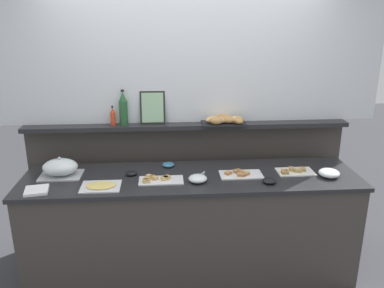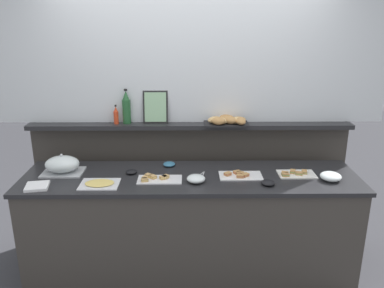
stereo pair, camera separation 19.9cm
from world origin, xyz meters
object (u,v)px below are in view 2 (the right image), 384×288
Objects in this scene: hot_sauce_bottle at (116,116)px; serving_cloche at (62,165)px; condiment_bowl_cream at (268,183)px; serving_tongs at (201,176)px; bread_basket at (228,120)px; condiment_bowl_red at (131,172)px; framed_picture at (155,107)px; napkin_stack at (37,186)px; sandwich_platter_rear at (295,174)px; wine_bottle_green at (126,108)px; glass_bowl_medium at (331,177)px; condiment_bowl_dark at (169,164)px; cold_cuts_platter at (100,184)px; sandwich_platter_side at (240,175)px; sandwich_platter_front at (157,179)px; glass_bowl_large at (196,179)px.

serving_cloche is at bearing -136.43° from hot_sauce_bottle.
serving_tongs is (-0.52, 0.18, -0.01)m from condiment_bowl_cream.
serving_cloche is at bearing 171.07° from condiment_bowl_cream.
condiment_bowl_red is at bearing -156.11° from bread_basket.
framed_picture reaches higher than condiment_bowl_cream.
bread_basket reaches higher than serving_cloche.
serving_cloche is 2.00× the size of napkin_stack.
hot_sauce_bottle is at bearing 148.23° from serving_tongs.
wine_bottle_green is at bearing 162.04° from sandwich_platter_rear.
glass_bowl_medium is at bearing 2.94° from napkin_stack.
napkin_stack is at bearing -177.06° from glass_bowl_medium.
framed_picture reaches higher than condiment_bowl_dark.
glass_bowl_medium is 1.63m from framed_picture.
cold_cuts_platter is 0.90× the size of serving_cloche.
condiment_bowl_cream reaches higher than sandwich_platter_rear.
condiment_bowl_red is at bearing 175.44° from sandwich_platter_side.
serving_tongs is 0.59× the size of wine_bottle_green.
cold_cuts_platter is (-0.45, -0.09, -0.00)m from sandwich_platter_front.
serving_tongs is at bearing -51.46° from framed_picture.
condiment_bowl_red is (-0.23, 0.14, 0.01)m from sandwich_platter_front.
sandwich_platter_side reaches higher than cold_cuts_platter.
napkin_stack is at bearing -158.21° from condiment_bowl_red.
cold_cuts_platter is 1.80× the size of glass_bowl_medium.
condiment_bowl_dark is (-1.06, 0.22, 0.01)m from sandwich_platter_rear.
sandwich_platter_front is at bearing -31.80° from condiment_bowl_red.
cold_cuts_platter is 0.82m from serving_tongs.
bread_basket is (1.06, 0.60, 0.35)m from cold_cuts_platter.
bread_basket reaches higher than sandwich_platter_rear.
hot_sauce_bottle is (-1.80, 0.56, 0.37)m from glass_bowl_medium.
cold_cuts_platter is at bearing -173.47° from sandwich_platter_rear.
sandwich_platter_front reaches higher than cold_cuts_platter.
sandwich_platter_rear is at bearing 3.17° from sandwich_platter_side.
condiment_bowl_red is (-1.37, 0.05, 0.01)m from sandwich_platter_rear.
sandwich_platter_front is 0.83m from serving_cloche.
wine_bottle_green reaches higher than serving_tongs.
hot_sauce_bottle reaches higher than sandwich_platter_rear.
sandwich_platter_rear is 0.77m from bread_basket.
serving_tongs is (-1.05, 0.09, -0.03)m from glass_bowl_medium.
glass_bowl_medium reaches higher than cold_cuts_platter.
glass_bowl_medium is at bearing -33.72° from bread_basket.
glass_bowl_medium reaches higher than sandwich_platter_side.
glass_bowl_large is at bearing -170.72° from sandwich_platter_rear.
framed_picture is (-0.40, 0.50, 0.47)m from serving_tongs.
sandwich_platter_front is at bearing -11.31° from serving_cloche.
glass_bowl_large is 0.57m from condiment_bowl_cream.
hot_sauce_bottle is (-1.08, 0.48, 0.39)m from sandwich_platter_side.
serving_cloche is 0.85× the size of bread_basket.
hot_sauce_bottle reaches higher than condiment_bowl_red.
condiment_bowl_dark is 1.10m from napkin_stack.
condiment_bowl_dark is (0.08, 0.31, 0.01)m from sandwich_platter_front.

